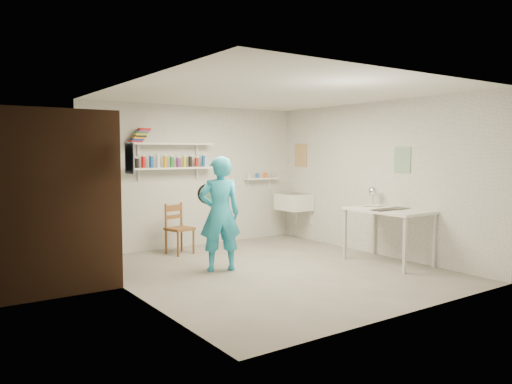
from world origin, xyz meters
TOP-DOWN VIEW (x-y plane):
  - floor at (0.00, 0.00)m, footprint 4.00×4.50m
  - ceiling at (0.00, 0.00)m, footprint 4.00×4.50m
  - wall_back at (0.00, 2.26)m, footprint 4.00×0.02m
  - wall_front at (0.00, -2.26)m, footprint 4.00×0.02m
  - wall_left at (-2.01, 0.00)m, footprint 0.02×4.50m
  - wall_right at (2.01, 0.00)m, footprint 0.02×4.50m
  - doorway_recess at (-1.99, 1.05)m, footprint 0.02×0.90m
  - corridor_box at (-2.70, 1.05)m, footprint 1.40×1.50m
  - door_lintel at (-1.97, 1.05)m, footprint 0.06×1.05m
  - door_jamb_near at (-1.97, 0.55)m, footprint 0.06×0.10m
  - door_jamb_far at (-1.97, 1.55)m, footprint 0.06×0.10m
  - shelf_lower at (-0.50, 2.13)m, footprint 1.50×0.22m
  - shelf_upper at (-0.50, 2.13)m, footprint 1.50×0.22m
  - ledge_shelf at (1.35, 2.17)m, footprint 0.70×0.14m
  - poster_left at (-1.99, 0.05)m, footprint 0.01×0.28m
  - poster_right_a at (1.99, 1.80)m, footprint 0.01×0.34m
  - poster_right_b at (1.99, -0.55)m, footprint 0.01×0.30m
  - belfast_sink at (1.75, 1.70)m, footprint 0.48×0.60m
  - man at (-0.60, 0.40)m, footprint 0.66×0.54m
  - wall_clock at (-0.67, 0.61)m, footprint 0.28×0.13m
  - wooden_chair at (-0.56, 1.72)m, footprint 0.45×0.43m
  - work_table at (1.64, -0.61)m, footprint 0.71×1.19m
  - desk_lamp at (1.84, -0.13)m, footprint 0.15×0.15m
  - spray_cans at (-0.50, 2.13)m, footprint 1.34×0.06m
  - book_stack at (-1.03, 2.13)m, footprint 0.32×0.14m
  - ledge_pots at (1.35, 2.17)m, footprint 0.48×0.07m
  - papers at (1.64, -0.61)m, footprint 0.30×0.22m

SIDE VIEW (x-z plane):
  - floor at x=0.00m, z-range -0.02..0.00m
  - work_table at x=1.64m, z-range 0.00..0.79m
  - wooden_chair at x=-0.56m, z-range 0.00..0.80m
  - belfast_sink at x=1.75m, z-range 0.55..0.85m
  - man at x=-0.60m, z-range 0.00..1.56m
  - papers at x=1.64m, z-range 0.79..0.81m
  - doorway_recess at x=-1.99m, z-range 0.00..2.00m
  - door_jamb_near at x=-1.97m, z-range 0.00..2.00m
  - door_jamb_far at x=-1.97m, z-range 0.00..2.00m
  - desk_lamp at x=1.84m, z-range 0.94..1.09m
  - wall_clock at x=-0.67m, z-range 0.90..1.18m
  - corridor_box at x=-2.70m, z-range 0.00..2.10m
  - ledge_shelf at x=1.35m, z-range 1.11..1.14m
  - ledge_pots at x=1.35m, z-range 1.14..1.22m
  - wall_back at x=0.00m, z-range 0.00..2.40m
  - wall_front at x=0.00m, z-range 0.00..2.40m
  - wall_left at x=-2.01m, z-range 0.00..2.40m
  - wall_right at x=2.01m, z-range 0.00..2.40m
  - shelf_lower at x=-0.50m, z-range 1.34..1.36m
  - spray_cans at x=-0.50m, z-range 1.36..1.53m
  - poster_right_b at x=1.99m, z-range 1.31..1.69m
  - poster_left at x=-1.99m, z-range 1.37..1.73m
  - poster_right_a at x=1.99m, z-range 1.34..1.76m
  - shelf_upper at x=-0.50m, z-range 1.74..1.76m
  - book_stack at x=-1.03m, z-range 1.77..1.99m
  - door_lintel at x=-1.97m, z-range 2.00..2.10m
  - ceiling at x=0.00m, z-range 2.40..2.42m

